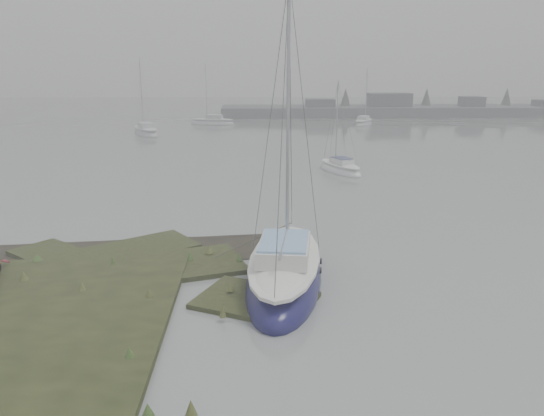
{
  "coord_description": "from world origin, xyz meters",
  "views": [
    {
      "loc": [
        0.49,
        -15.7,
        7.16
      ],
      "look_at": [
        1.18,
        4.14,
        1.8
      ],
      "focal_mm": 35.0,
      "sensor_mm": 36.0,
      "label": 1
    }
  ],
  "objects": [
    {
      "name": "sailboat_white",
      "position": [
        6.47,
        20.25,
        0.21
      ],
      "size": [
        3.27,
        4.93,
        6.64
      ],
      "rotation": [
        0.0,
        0.0,
        0.4
      ],
      "color": "white",
      "rests_on": "ground"
    },
    {
      "name": "sailboat_far_b",
      "position": [
        14.13,
        49.93,
        0.23
      ],
      "size": [
        3.79,
        5.38,
        7.28
      ],
      "rotation": [
        0.0,
        0.0,
        -0.45
      ],
      "color": "silver",
      "rests_on": "ground"
    },
    {
      "name": "sailboat_main",
      "position": [
        1.5,
        0.98,
        0.33
      ],
      "size": [
        3.49,
        7.82,
        10.66
      ],
      "rotation": [
        0.0,
        0.0,
        -0.14
      ],
      "color": "#100E3E",
      "rests_on": "ground"
    },
    {
      "name": "sailboat_far_c",
      "position": [
        -4.57,
        50.82,
        0.24
      ],
      "size": [
        5.81,
        2.8,
        7.87
      ],
      "rotation": [
        0.0,
        0.0,
        1.39
      ],
      "color": "silver",
      "rests_on": "ground"
    },
    {
      "name": "sailboat_far_a",
      "position": [
        -10.95,
        41.06,
        0.26
      ],
      "size": [
        4.45,
        6.24,
        8.46
      ],
      "rotation": [
        0.0,
        0.0,
        0.46
      ],
      "color": "#B1B5BA",
      "rests_on": "ground"
    },
    {
      "name": "ground",
      "position": [
        0.0,
        30.0,
        0.0
      ],
      "size": [
        160.0,
        160.0,
        0.0
      ],
      "primitive_type": "plane",
      "color": "slate",
      "rests_on": "ground"
    },
    {
      "name": "far_shoreline",
      "position": [
        26.84,
        61.9,
        0.85
      ],
      "size": [
        60.0,
        8.0,
        4.15
      ],
      "color": "#4C4F51",
      "rests_on": "ground"
    }
  ]
}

